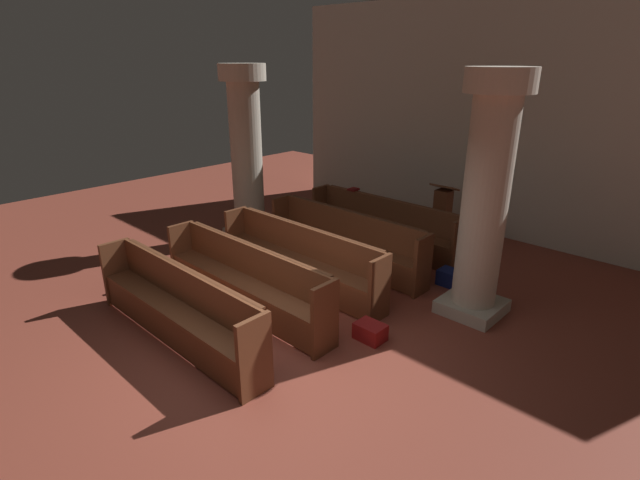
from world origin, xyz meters
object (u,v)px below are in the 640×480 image
(kneeler_box_red, at_px, (370,332))
(kneeler_box_navy, at_px, (451,278))
(pillar_far_side, at_px, (246,151))
(lectern, at_px, (442,214))
(pew_row_0, at_px, (383,223))
(hymn_book, at_px, (353,189))
(pew_row_1, at_px, (345,238))
(pew_row_4, at_px, (177,305))
(pillar_aisle_side, at_px, (486,195))
(pew_row_2, at_px, (300,256))
(pew_row_3, at_px, (245,278))

(kneeler_box_red, bearing_deg, kneeler_box_navy, 91.15)
(pillar_far_side, height_order, lectern, pillar_far_side)
(kneeler_box_red, bearing_deg, pew_row_0, 123.94)
(kneeler_box_navy, bearing_deg, hymn_book, 165.05)
(pew_row_1, xyz_separation_m, lectern, (0.45, 2.44, -0.04))
(pew_row_4, xyz_separation_m, kneeler_box_navy, (1.72, 3.77, -0.37))
(hymn_book, distance_m, kneeler_box_red, 3.93)
(pillar_aisle_side, bearing_deg, lectern, 128.24)
(pew_row_1, bearing_deg, kneeler_box_red, -41.28)
(pillar_far_side, xyz_separation_m, lectern, (2.76, 2.63, -1.25))
(kneeler_box_navy, bearing_deg, pillar_aisle_side, -40.87)
(pew_row_2, distance_m, pew_row_3, 1.07)
(pew_row_0, height_order, hymn_book, hymn_book)
(pew_row_0, relative_size, pillar_far_side, 0.96)
(lectern, bearing_deg, pew_row_3, -95.60)
(pew_row_0, distance_m, lectern, 1.44)
(pillar_far_side, bearing_deg, pew_row_4, -52.48)
(pew_row_3, bearing_deg, hymn_book, 104.35)
(pew_row_1, relative_size, hymn_book, 15.83)
(pillar_far_side, bearing_deg, pillar_aisle_side, 2.47)
(pew_row_3, distance_m, kneeler_box_red, 1.90)
(pew_row_2, relative_size, pillar_aisle_side, 0.96)
(pew_row_2, distance_m, pillar_aisle_side, 2.86)
(pillar_aisle_side, height_order, kneeler_box_navy, pillar_aisle_side)
(pew_row_2, height_order, pew_row_4, same)
(lectern, bearing_deg, pew_row_4, -94.55)
(pew_row_2, height_order, kneeler_box_red, pew_row_2)
(pew_row_3, distance_m, pillar_far_side, 3.25)
(pew_row_3, bearing_deg, kneeler_box_red, 18.68)
(pew_row_0, distance_m, hymn_book, 1.00)
(kneeler_box_red, bearing_deg, pew_row_1, 138.72)
(pillar_aisle_side, distance_m, pillar_far_side, 4.68)
(pew_row_0, relative_size, pillar_aisle_side, 0.96)
(pillar_aisle_side, relative_size, lectern, 3.02)
(pew_row_3, xyz_separation_m, pillar_aisle_side, (2.36, 2.14, 1.21))
(pew_row_0, distance_m, pillar_far_side, 2.90)
(lectern, xyz_separation_m, hymn_book, (-1.32, -1.18, 0.50))
(kneeler_box_navy, bearing_deg, lectern, 124.14)
(pew_row_2, xyz_separation_m, kneeler_box_red, (1.76, -0.47, -0.39))
(pillar_aisle_side, bearing_deg, pillar_far_side, -177.53)
(lectern, bearing_deg, hymn_book, -138.14)
(pew_row_0, bearing_deg, lectern, 71.81)
(pew_row_3, height_order, pew_row_4, same)
(pillar_far_side, bearing_deg, hymn_book, 45.13)
(pew_row_2, bearing_deg, pillar_aisle_side, 24.47)
(pew_row_2, distance_m, kneeler_box_red, 1.86)
(pillar_aisle_side, xyz_separation_m, lectern, (-1.91, 2.43, -1.25))
(pew_row_4, bearing_deg, lectern, 85.45)
(pew_row_3, distance_m, kneeler_box_navy, 3.22)
(pillar_far_side, bearing_deg, pew_row_2, -20.68)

